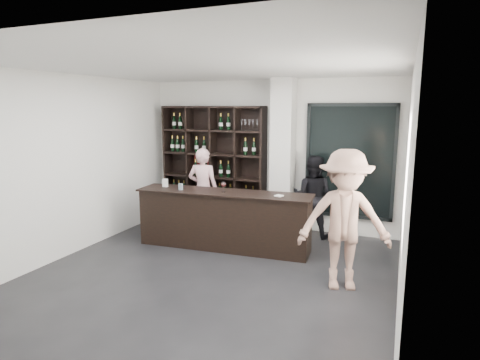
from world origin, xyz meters
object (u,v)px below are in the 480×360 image
at_px(taster_pink, 203,189).
at_px(wine_shelf, 213,165).
at_px(tasting_counter, 224,220).
at_px(customer, 345,220).
at_px(taster_black, 312,196).

bearing_deg(taster_pink, wine_shelf, -93.91).
distance_m(tasting_counter, customer, 2.29).
bearing_deg(taster_black, taster_pink, 12.39).
height_order(tasting_counter, taster_black, taster_black).
relative_size(tasting_counter, customer, 1.61).
bearing_deg(taster_black, wine_shelf, -3.27).
height_order(wine_shelf, taster_pink, wine_shelf).
height_order(tasting_counter, taster_pink, taster_pink).
xyz_separation_m(wine_shelf, taster_pink, (0.05, -0.57, -0.39)).
bearing_deg(wine_shelf, taster_black, -4.49).
xyz_separation_m(taster_pink, taster_black, (2.05, 0.40, -0.05)).
distance_m(wine_shelf, tasting_counter, 1.76).
height_order(wine_shelf, taster_black, wine_shelf).
bearing_deg(taster_black, tasting_counter, 45.20).
height_order(taster_black, customer, customer).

